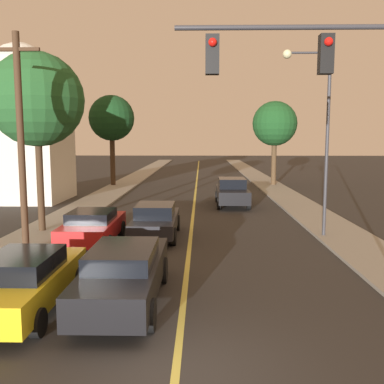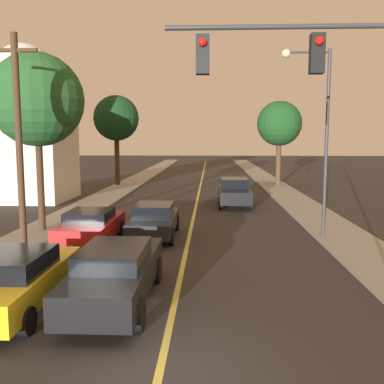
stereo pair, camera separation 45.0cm
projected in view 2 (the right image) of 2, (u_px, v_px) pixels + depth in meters
The scene contains 16 objects.
ground_plane at pixel (159, 374), 7.63m from camera, with size 200.00×200.00×0.00m, color #2D2B28.
road_surface at pixel (202, 180), 43.32m from camera, with size 10.59×80.00×0.01m.
sidewalk_left at pixel (138, 179), 43.60m from camera, with size 2.50×80.00×0.12m.
sidewalk_right at pixel (267, 180), 43.03m from camera, with size 2.50×80.00×0.12m.
car_near_lane_front at pixel (116, 272), 10.83m from camera, with size 1.88×5.17×1.52m.
car_near_lane_second at pixel (154, 220), 18.13m from camera, with size 1.89×4.50×1.46m.
car_outer_lane_front at pixel (17, 280), 10.45m from camera, with size 1.85×4.60×1.46m.
car_outer_lane_second at pixel (91, 226), 16.89m from camera, with size 1.96×4.30×1.40m.
car_far_oncoming at pixel (234, 192), 26.73m from camera, with size 1.99×4.88×1.72m.
traffic_signal_mast at pixel (337, 101), 9.98m from camera, with size 5.97×0.42×6.87m.
streetlamp_right at pixel (316, 119), 17.41m from camera, with size 1.99×0.36×7.65m.
utility_pole_left at pixel (19, 140), 15.13m from camera, with size 1.60×0.24×7.69m.
tree_left_near at pixel (37, 100), 18.53m from camera, with size 4.05×4.05×7.76m.
tree_left_far at pixel (116, 119), 37.35m from camera, with size 3.95×3.95×7.83m.
tree_right_near at pixel (279, 124), 37.34m from camera, with size 3.90×3.90×7.34m.
domed_building_left at pixel (27, 128), 28.80m from camera, with size 5.33×5.33×10.41m.
Camera 2 is at (0.90, -7.14, 4.17)m, focal length 40.00 mm.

